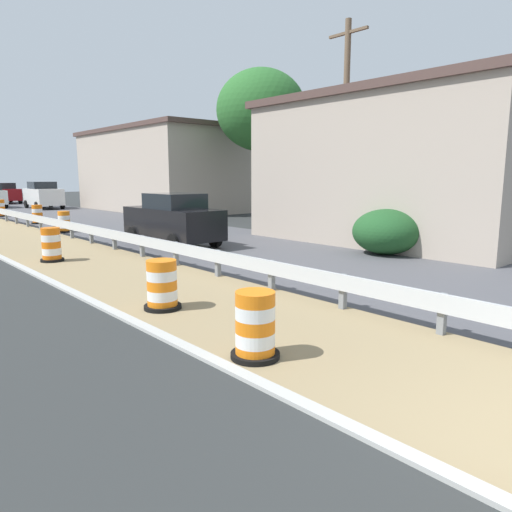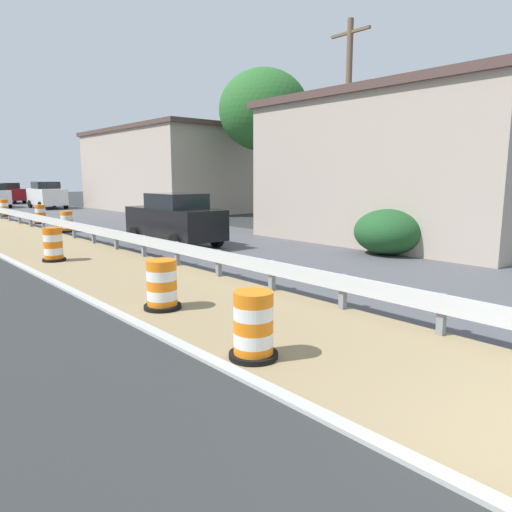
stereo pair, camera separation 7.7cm
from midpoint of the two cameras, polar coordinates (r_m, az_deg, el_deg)
guardrail_median at (r=8.73m, az=15.87°, el=-4.45°), size 0.18×57.21×0.71m
traffic_barrel_nearest at (r=6.77m, az=0.01°, el=-8.85°), size 0.72×0.72×0.99m
traffic_barrel_close at (r=9.40m, az=-11.19°, el=-3.73°), size 0.74×0.74×0.98m
traffic_barrel_mid at (r=15.70m, az=-23.40°, el=1.13°), size 0.69×0.69×1.04m
traffic_barrel_far at (r=23.67m, az=-22.01°, el=3.79°), size 0.66×0.66×0.99m
traffic_barrel_farther at (r=28.61m, az=-24.76°, el=4.56°), size 0.68×0.68×1.04m
traffic_barrel_farthest at (r=34.76m, az=-28.33°, el=5.10°), size 0.64×0.64×1.11m
car_lead_near_lane at (r=17.96m, az=-9.78°, el=4.43°), size 2.00×4.50×1.97m
car_trailing_near_lane at (r=42.06m, az=-24.15°, el=6.81°), size 2.28×4.75×2.17m
car_mid_far_lane at (r=51.71m, az=-27.92°, el=6.81°), size 2.09×4.58×1.97m
roadside_shop_near at (r=20.83m, az=18.84°, el=10.03°), size 8.90×10.98×5.77m
roadside_shop_far at (r=37.18m, az=-11.43°, el=10.26°), size 7.14×14.86×6.12m
utility_pole_near at (r=19.44m, az=11.19°, el=14.93°), size 0.24×1.80×8.53m
bush_roadside at (r=16.28m, az=15.98°, el=2.86°), size 2.27×2.27×1.52m
tree_roadside at (r=29.39m, az=1.02°, el=17.36°), size 5.39×5.39×8.95m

